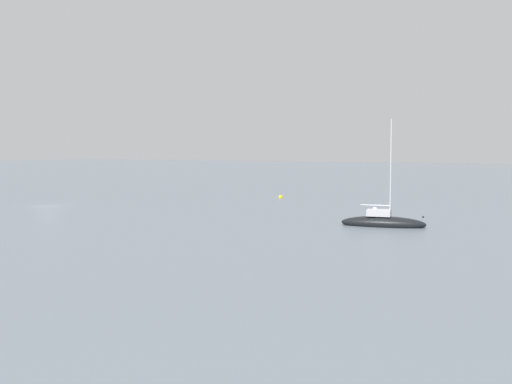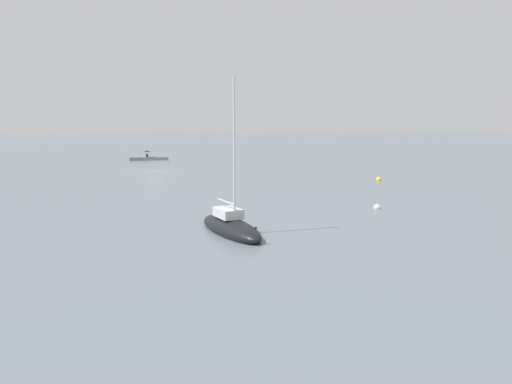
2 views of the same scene
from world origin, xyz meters
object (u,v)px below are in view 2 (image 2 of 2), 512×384
at_px(umbrella_open_black, 147,151).
at_px(sailboat_black_mid, 231,227).
at_px(person_seated_dark_left, 147,156).
at_px(mooring_buoy_near, 377,207).
at_px(mooring_buoy_far, 379,180).

distance_m(umbrella_open_black, sailboat_black_mid, 63.13).
height_order(person_seated_dark_left, mooring_buoy_near, person_seated_dark_left).
relative_size(umbrella_open_black, sailboat_black_mid, 0.14).
relative_size(person_seated_dark_left, mooring_buoy_near, 1.28).
distance_m(sailboat_black_mid, mooring_buoy_near, 14.44).
bearing_deg(sailboat_black_mid, person_seated_dark_left, -99.68).
xyz_separation_m(umbrella_open_black, mooring_buoy_near, (-16.21, 57.52, -1.63)).
bearing_deg(person_seated_dark_left, sailboat_black_mid, 101.71).
bearing_deg(mooring_buoy_far, umbrella_open_black, -56.99).
distance_m(person_seated_dark_left, mooring_buoy_far, 47.48).
relative_size(umbrella_open_black, mooring_buoy_far, 2.15).
height_order(umbrella_open_black, sailboat_black_mid, sailboat_black_mid).
distance_m(umbrella_open_black, mooring_buoy_near, 59.78).
relative_size(person_seated_dark_left, mooring_buoy_far, 1.14).
xyz_separation_m(person_seated_dark_left, mooring_buoy_far, (-25.98, 39.74, -0.75)).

